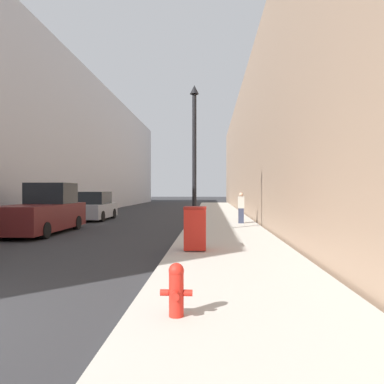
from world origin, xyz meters
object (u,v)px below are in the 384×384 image
pickup_truck (44,212)px  parked_sedan_near (94,207)px  fire_hydrant (176,288)px  lamppost (194,155)px  pedestrian_on_sidewalk (241,208)px  trash_bin (195,228)px

pickup_truck → parked_sedan_near: (-0.03, 7.11, -0.11)m
fire_hydrant → lamppost: size_ratio=0.12×
pedestrian_on_sidewalk → pickup_truck: bearing=-156.4°
trash_bin → parked_sedan_near: bearing=119.2°
pickup_truck → parked_sedan_near: pickup_truck is taller
parked_sedan_near → pedestrian_on_sidewalk: 9.43m
fire_hydrant → trash_bin: (0.03, 5.67, 0.26)m
fire_hydrant → lamppost: lamppost is taller
fire_hydrant → parked_sedan_near: bearing=110.8°
trash_bin → pedestrian_on_sidewalk: (2.04, 8.90, 0.16)m
trash_bin → pedestrian_on_sidewalk: 9.14m
trash_bin → pedestrian_on_sidewalk: size_ratio=0.78×
lamppost → pickup_truck: (-6.54, 0.22, -2.42)m
lamppost → fire_hydrant: bearing=-88.9°
lamppost → pedestrian_on_sidewalk: size_ratio=3.80×
fire_hydrant → trash_bin: trash_bin is taller
parked_sedan_near → lamppost: bearing=-48.1°
parked_sedan_near → pickup_truck: bearing=-89.7°
pickup_truck → lamppost: bearing=-2.0°
lamppost → pedestrian_on_sidewalk: 5.24m
pedestrian_on_sidewalk → trash_bin: bearing=-102.9°
trash_bin → pedestrian_on_sidewalk: pedestrian_on_sidewalk is taller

